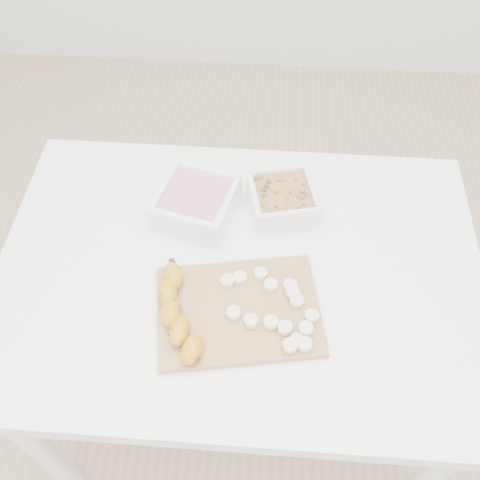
# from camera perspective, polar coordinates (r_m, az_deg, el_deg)

# --- Properties ---
(ground) EXTENTS (3.50, 3.50, 0.00)m
(ground) POSITION_cam_1_polar(r_m,az_deg,el_deg) (1.77, -0.07, -16.59)
(ground) COLOR #C6AD89
(ground) RESTS_ON ground
(table) EXTENTS (1.00, 0.70, 0.75)m
(table) POSITION_cam_1_polar(r_m,az_deg,el_deg) (1.18, -0.11, -5.70)
(table) COLOR white
(table) RESTS_ON ground
(bowl_yogurt) EXTENTS (0.19, 0.19, 0.07)m
(bowl_yogurt) POSITION_cam_1_polar(r_m,az_deg,el_deg) (1.16, -4.69, 3.97)
(bowl_yogurt) COLOR white
(bowl_yogurt) RESTS_ON table
(bowl_granola) EXTENTS (0.17, 0.17, 0.06)m
(bowl_granola) POSITION_cam_1_polar(r_m,az_deg,el_deg) (1.17, 4.54, 4.36)
(bowl_granola) COLOR white
(bowl_granola) RESTS_ON table
(cutting_board) EXTENTS (0.34, 0.27, 0.01)m
(cutting_board) POSITION_cam_1_polar(r_m,az_deg,el_deg) (1.04, -0.17, -7.56)
(cutting_board) COLOR tan
(cutting_board) RESTS_ON table
(banana) EXTENTS (0.09, 0.22, 0.04)m
(banana) POSITION_cam_1_polar(r_m,az_deg,el_deg) (1.01, -6.53, -7.81)
(banana) COLOR #BD8111
(banana) RESTS_ON cutting_board
(banana_slices) EXTENTS (0.19, 0.18, 0.02)m
(banana_slices) POSITION_cam_1_polar(r_m,az_deg,el_deg) (1.02, 3.89, -7.34)
(banana_slices) COLOR beige
(banana_slices) RESTS_ON cutting_board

